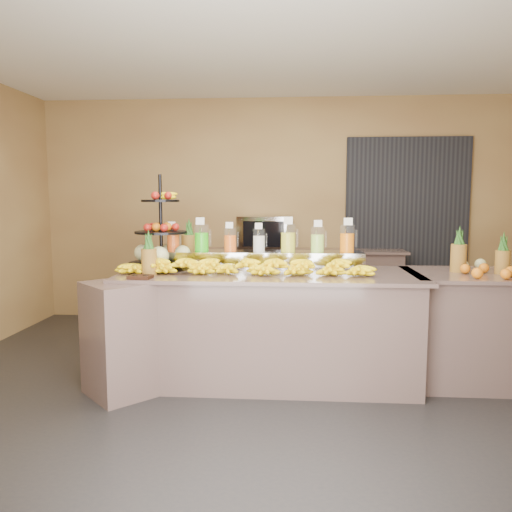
# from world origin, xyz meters

# --- Properties ---
(ground) EXTENTS (6.00, 6.00, 0.00)m
(ground) POSITION_xyz_m (0.00, 0.00, 0.00)
(ground) COLOR black
(ground) RESTS_ON ground
(room_envelope) EXTENTS (6.04, 5.02, 2.82)m
(room_envelope) POSITION_xyz_m (0.19, 0.79, 1.88)
(room_envelope) COLOR brown
(room_envelope) RESTS_ON ground
(buffet_counter) EXTENTS (2.75, 1.25, 0.93)m
(buffet_counter) POSITION_xyz_m (-0.12, 0.26, 0.47)
(buffet_counter) COLOR gray
(buffet_counter) RESTS_ON ground
(right_counter) EXTENTS (1.08, 0.88, 0.93)m
(right_counter) POSITION_xyz_m (1.70, 0.40, 0.47)
(right_counter) COLOR gray
(right_counter) RESTS_ON ground
(back_ledge) EXTENTS (3.10, 0.55, 0.93)m
(back_ledge) POSITION_xyz_m (0.00, 2.25, 0.47)
(back_ledge) COLOR gray
(back_ledge) RESTS_ON ground
(pitcher_tray) EXTENTS (1.85, 0.30, 0.15)m
(pitcher_tray) POSITION_xyz_m (-0.11, 0.58, 1.01)
(pitcher_tray) COLOR gray
(pitcher_tray) RESTS_ON buffet_counter
(juice_pitcher_orange_a) EXTENTS (0.11, 0.12, 0.27)m
(juice_pitcher_orange_a) POSITION_xyz_m (-0.89, 0.58, 1.17)
(juice_pitcher_orange_a) COLOR silver
(juice_pitcher_orange_a) RESTS_ON pitcher_tray
(juice_pitcher_green) EXTENTS (0.13, 0.13, 0.31)m
(juice_pitcher_green) POSITION_xyz_m (-0.63, 0.58, 1.19)
(juice_pitcher_green) COLOR silver
(juice_pitcher_green) RESTS_ON pitcher_tray
(juice_pitcher_orange_b) EXTENTS (0.11, 0.12, 0.27)m
(juice_pitcher_orange_b) POSITION_xyz_m (-0.37, 0.58, 1.17)
(juice_pitcher_orange_b) COLOR silver
(juice_pitcher_orange_b) RESTS_ON pitcher_tray
(juice_pitcher_milk) EXTENTS (0.11, 0.11, 0.27)m
(juice_pitcher_milk) POSITION_xyz_m (-0.11, 0.58, 1.17)
(juice_pitcher_milk) COLOR silver
(juice_pitcher_milk) RESTS_ON pitcher_tray
(juice_pitcher_lemon) EXTENTS (0.13, 0.14, 0.32)m
(juice_pitcher_lemon) POSITION_xyz_m (0.15, 0.58, 1.19)
(juice_pitcher_lemon) COLOR silver
(juice_pitcher_lemon) RESTS_ON pitcher_tray
(juice_pitcher_lime) EXTENTS (0.12, 0.13, 0.29)m
(juice_pitcher_lime) POSITION_xyz_m (0.41, 0.58, 1.18)
(juice_pitcher_lime) COLOR silver
(juice_pitcher_lime) RESTS_ON pitcher_tray
(juice_pitcher_orange_c) EXTENTS (0.13, 0.13, 0.31)m
(juice_pitcher_orange_c) POSITION_xyz_m (0.67, 0.58, 1.19)
(juice_pitcher_orange_c) COLOR silver
(juice_pitcher_orange_c) RESTS_ON pitcher_tray
(banana_heap) EXTENTS (2.12, 0.19, 0.18)m
(banana_heap) POSITION_xyz_m (-0.19, 0.22, 1.01)
(banana_heap) COLOR yellow
(banana_heap) RESTS_ON buffet_counter
(fruit_stand) EXTENTS (0.74, 0.74, 0.83)m
(fruit_stand) POSITION_xyz_m (-0.94, 0.48, 1.14)
(fruit_stand) COLOR black
(fruit_stand) RESTS_ON buffet_counter
(condiment_caddy) EXTENTS (0.19, 0.15, 0.03)m
(condiment_caddy) POSITION_xyz_m (-0.99, -0.10, 0.94)
(condiment_caddy) COLOR black
(condiment_caddy) RESTS_ON buffet_counter
(pineapple_left_a) EXTENTS (0.13, 0.13, 0.37)m
(pineapple_left_a) POSITION_xyz_m (-0.98, 0.11, 1.07)
(pineapple_left_a) COLOR brown
(pineapple_left_a) RESTS_ON buffet_counter
(pineapple_left_b) EXTENTS (0.15, 0.15, 0.44)m
(pineapple_left_b) POSITION_xyz_m (-0.78, 0.77, 1.10)
(pineapple_left_b) COLOR brown
(pineapple_left_b) RESTS_ON buffet_counter
(right_fruit_pile) EXTENTS (0.45, 0.43, 0.24)m
(right_fruit_pile) POSITION_xyz_m (1.74, 0.31, 1.00)
(right_fruit_pile) COLOR brown
(right_fruit_pile) RESTS_ON right_counter
(oven_warmer) EXTENTS (0.65, 0.49, 0.41)m
(oven_warmer) POSITION_xyz_m (-0.16, 2.25, 1.13)
(oven_warmer) COLOR gray
(oven_warmer) RESTS_ON back_ledge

